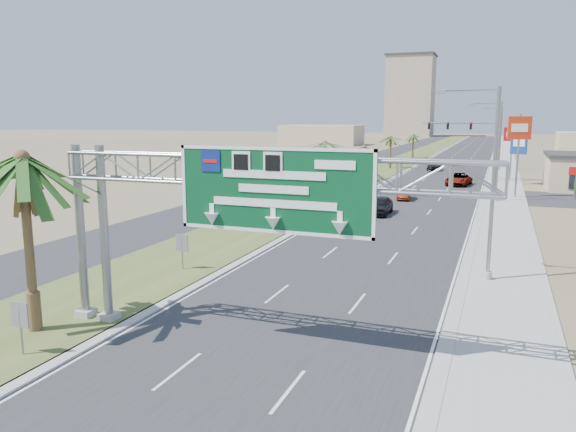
% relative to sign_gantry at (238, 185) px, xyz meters
% --- Properties ---
extents(road, '(12.00, 300.00, 0.02)m').
position_rel_sign_gantry_xyz_m(road, '(1.06, 100.07, -6.05)').
color(road, '#28282B').
rests_on(road, ground).
extents(sidewalk_right, '(4.00, 300.00, 0.10)m').
position_rel_sign_gantry_xyz_m(sidewalk_right, '(9.56, 100.07, -6.01)').
color(sidewalk_right, '#9E9B93').
rests_on(sidewalk_right, ground).
extents(median_grass, '(7.00, 300.00, 0.12)m').
position_rel_sign_gantry_xyz_m(median_grass, '(-8.94, 100.07, -6.00)').
color(median_grass, '#485B28').
rests_on(median_grass, ground).
extents(opposing_road, '(8.00, 300.00, 0.02)m').
position_rel_sign_gantry_xyz_m(opposing_road, '(-15.94, 100.07, -6.05)').
color(opposing_road, '#28282B').
rests_on(opposing_road, ground).
extents(sign_gantry, '(16.75, 1.24, 7.50)m').
position_rel_sign_gantry_xyz_m(sign_gantry, '(0.00, 0.00, 0.00)').
color(sign_gantry, gray).
rests_on(sign_gantry, ground).
extents(palm_near, '(5.70, 5.70, 8.35)m').
position_rel_sign_gantry_xyz_m(palm_near, '(-8.14, -1.93, 0.87)').
color(palm_near, brown).
rests_on(palm_near, ground).
extents(palm_row_b, '(3.99, 3.99, 5.95)m').
position_rel_sign_gantry_xyz_m(palm_row_b, '(-8.44, 22.07, -1.16)').
color(palm_row_b, brown).
rests_on(palm_row_b, ground).
extents(palm_row_c, '(3.99, 3.99, 6.75)m').
position_rel_sign_gantry_xyz_m(palm_row_c, '(-8.44, 38.07, -0.39)').
color(palm_row_c, brown).
rests_on(palm_row_c, ground).
extents(palm_row_d, '(3.99, 3.99, 5.45)m').
position_rel_sign_gantry_xyz_m(palm_row_d, '(-8.44, 56.07, -1.64)').
color(palm_row_d, brown).
rests_on(palm_row_d, ground).
extents(palm_row_e, '(3.99, 3.99, 6.15)m').
position_rel_sign_gantry_xyz_m(palm_row_e, '(-8.44, 75.07, -0.97)').
color(palm_row_e, brown).
rests_on(palm_row_e, ground).
extents(palm_row_f, '(3.99, 3.99, 5.75)m').
position_rel_sign_gantry_xyz_m(palm_row_f, '(-8.44, 100.07, -1.35)').
color(palm_row_f, brown).
rests_on(palm_row_f, ground).
extents(streetlight_near, '(3.27, 0.44, 10.00)m').
position_rel_sign_gantry_xyz_m(streetlight_near, '(8.36, 12.07, -1.36)').
color(streetlight_near, gray).
rests_on(streetlight_near, ground).
extents(streetlight_mid, '(3.27, 0.44, 10.00)m').
position_rel_sign_gantry_xyz_m(streetlight_mid, '(8.36, 42.07, -1.36)').
color(streetlight_mid, gray).
rests_on(streetlight_mid, ground).
extents(streetlight_far, '(3.27, 0.44, 10.00)m').
position_rel_sign_gantry_xyz_m(streetlight_far, '(8.36, 78.07, -1.36)').
color(streetlight_far, gray).
rests_on(streetlight_far, ground).
extents(signal_mast, '(10.28, 0.71, 8.00)m').
position_rel_sign_gantry_xyz_m(signal_mast, '(6.23, 62.05, -1.21)').
color(signal_mast, gray).
rests_on(signal_mast, ground).
extents(median_signback_a, '(0.75, 0.08, 2.08)m').
position_rel_sign_gantry_xyz_m(median_signback_a, '(-6.74, -3.93, -4.61)').
color(median_signback_a, gray).
rests_on(median_signback_a, ground).
extents(median_signback_b, '(0.75, 0.08, 2.08)m').
position_rel_sign_gantry_xyz_m(median_signback_b, '(-7.44, 8.07, -4.61)').
color(median_signback_b, gray).
rests_on(median_signback_b, ground).
extents(tower_distant, '(20.00, 16.00, 35.00)m').
position_rel_sign_gantry_xyz_m(tower_distant, '(-30.94, 240.07, 11.44)').
color(tower_distant, tan).
rests_on(tower_distant, ground).
extents(building_distant_left, '(24.00, 14.00, 6.00)m').
position_rel_sign_gantry_xyz_m(building_distant_left, '(-43.94, 150.07, -3.06)').
color(building_distant_left, '#CEB58B').
rests_on(building_distant_left, ground).
extents(car_left_lane, '(1.92, 4.71, 1.60)m').
position_rel_sign_gantry_xyz_m(car_left_lane, '(-0.94, 30.29, -5.26)').
color(car_left_lane, black).
rests_on(car_left_lane, ground).
extents(car_mid_lane, '(1.85, 4.00, 1.27)m').
position_rel_sign_gantry_xyz_m(car_mid_lane, '(-0.44, 40.30, -5.42)').
color(car_mid_lane, maroon).
rests_on(car_mid_lane, ground).
extents(car_right_lane, '(3.22, 5.80, 1.53)m').
position_rel_sign_gantry_xyz_m(car_right_lane, '(4.04, 54.96, -5.29)').
color(car_right_lane, gray).
rests_on(car_right_lane, ground).
extents(car_far, '(2.42, 5.24, 1.48)m').
position_rel_sign_gantry_xyz_m(car_far, '(-1.22, 74.62, -5.32)').
color(car_far, black).
rests_on(car_far, ground).
extents(pole_sign_red_near, '(2.38, 1.00, 8.78)m').
position_rel_sign_gantry_xyz_m(pole_sign_red_near, '(10.46, 45.79, 0.83)').
color(pole_sign_red_near, gray).
rests_on(pole_sign_red_near, ground).
extents(pole_sign_blue, '(1.99, 0.94, 7.08)m').
position_rel_sign_gantry_xyz_m(pole_sign_blue, '(10.82, 58.22, -0.92)').
color(pole_sign_blue, gray).
rests_on(pole_sign_blue, ground).
extents(pole_sign_red_far, '(2.22, 0.57, 7.33)m').
position_rel_sign_gantry_xyz_m(pole_sign_red_far, '(10.06, 62.63, -0.32)').
color(pole_sign_red_far, gray).
rests_on(pole_sign_red_far, ground).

